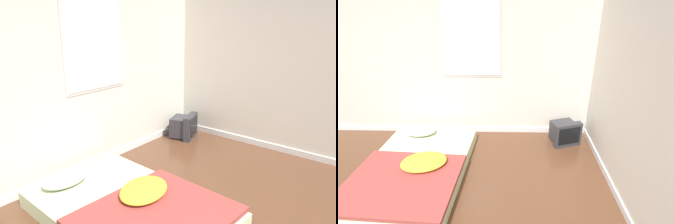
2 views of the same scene
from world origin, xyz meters
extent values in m
cube|color=silver|center=(0.00, 2.75, 1.30)|extent=(7.73, 0.06, 2.60)
cube|color=white|center=(0.00, 2.71, 0.04)|extent=(7.73, 0.02, 0.09)
cube|color=silver|center=(0.75, 2.72, 1.58)|extent=(0.93, 0.01, 1.14)
cube|color=white|center=(0.75, 2.71, 1.58)|extent=(0.86, 0.01, 1.07)
cube|color=beige|center=(0.08, 1.50, 0.09)|extent=(1.43, 2.09, 0.17)
ellipsoid|color=white|center=(-0.10, 2.30, 0.24)|extent=(0.54, 0.37, 0.14)
cube|color=#993D38|center=(0.06, 1.12, 0.20)|extent=(1.40, 1.25, 0.05)
ellipsoid|color=yellow|center=(0.24, 1.44, 0.26)|extent=(0.68, 0.57, 0.11)
cube|color=#333338|center=(2.22, 2.46, 0.18)|extent=(0.43, 0.35, 0.31)
cube|color=#333338|center=(2.28, 2.29, 0.20)|extent=(0.46, 0.24, 0.39)
cube|color=black|center=(2.29, 2.24, 0.21)|extent=(0.35, 0.12, 0.28)
camera|label=1|loc=(-1.90, -0.59, 1.98)|focal=35.00mm
camera|label=2|loc=(1.38, -1.33, 2.32)|focal=28.00mm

